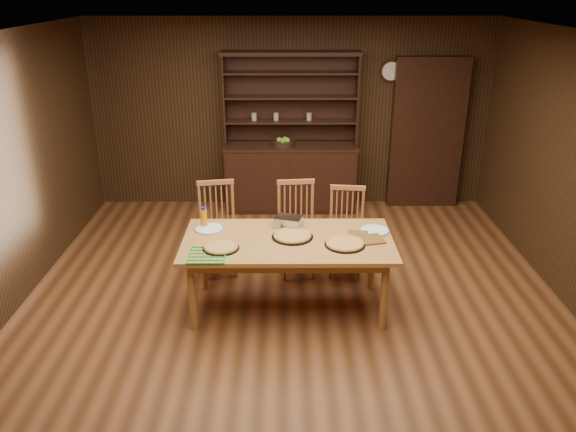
{
  "coord_description": "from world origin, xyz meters",
  "views": [
    {
      "loc": [
        -0.07,
        -4.75,
        3.03
      ],
      "look_at": [
        -0.05,
        0.4,
        0.86
      ],
      "focal_mm": 35.0,
      "sensor_mm": 36.0,
      "label": 1
    }
  ],
  "objects_px": {
    "chair_left": "(218,225)",
    "juice_bottle": "(204,218)",
    "chair_center": "(297,225)",
    "chair_right": "(346,228)",
    "china_hutch": "(291,168)",
    "dining_table": "(288,246)"
  },
  "relations": [
    {
      "from": "chair_left",
      "to": "juice_bottle",
      "type": "relative_size",
      "value": 4.91
    },
    {
      "from": "chair_center",
      "to": "juice_bottle",
      "type": "distance_m",
      "value": 1.09
    },
    {
      "from": "chair_left",
      "to": "juice_bottle",
      "type": "xyz_separation_m",
      "value": [
        -0.07,
        -0.51,
        0.3
      ]
    },
    {
      "from": "chair_center",
      "to": "chair_right",
      "type": "xyz_separation_m",
      "value": [
        0.55,
        -0.0,
        -0.04
      ]
    },
    {
      "from": "chair_left",
      "to": "china_hutch",
      "type": "bearing_deg",
      "value": 55.95
    },
    {
      "from": "juice_bottle",
      "to": "dining_table",
      "type": "bearing_deg",
      "value": -20.05
    },
    {
      "from": "chair_center",
      "to": "juice_bottle",
      "type": "xyz_separation_m",
      "value": [
        -0.94,
        -0.48,
        0.29
      ]
    },
    {
      "from": "china_hutch",
      "to": "juice_bottle",
      "type": "height_order",
      "value": "china_hutch"
    },
    {
      "from": "chair_left",
      "to": "chair_center",
      "type": "distance_m",
      "value": 0.87
    },
    {
      "from": "dining_table",
      "to": "china_hutch",
      "type": "bearing_deg",
      "value": 88.93
    },
    {
      "from": "dining_table",
      "to": "chair_center",
      "type": "distance_m",
      "value": 0.8
    },
    {
      "from": "dining_table",
      "to": "chair_left",
      "type": "bearing_deg",
      "value": 133.26
    },
    {
      "from": "china_hutch",
      "to": "chair_right",
      "type": "bearing_deg",
      "value": -72.51
    },
    {
      "from": "china_hutch",
      "to": "chair_center",
      "type": "distance_m",
      "value": 1.88
    },
    {
      "from": "china_hutch",
      "to": "juice_bottle",
      "type": "xyz_separation_m",
      "value": [
        -0.89,
        -2.36,
        0.25
      ]
    },
    {
      "from": "chair_right",
      "to": "chair_left",
      "type": "bearing_deg",
      "value": -175.37
    },
    {
      "from": "china_hutch",
      "to": "chair_right",
      "type": "distance_m",
      "value": 1.98
    },
    {
      "from": "chair_right",
      "to": "juice_bottle",
      "type": "bearing_deg",
      "value": -156.13
    },
    {
      "from": "dining_table",
      "to": "chair_center",
      "type": "bearing_deg",
      "value": 82.83
    },
    {
      "from": "chair_right",
      "to": "china_hutch",
      "type": "bearing_deg",
      "value": 113.6
    },
    {
      "from": "chair_center",
      "to": "chair_right",
      "type": "bearing_deg",
      "value": -6.26
    },
    {
      "from": "dining_table",
      "to": "chair_right",
      "type": "relative_size",
      "value": 2.04
    }
  ]
}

